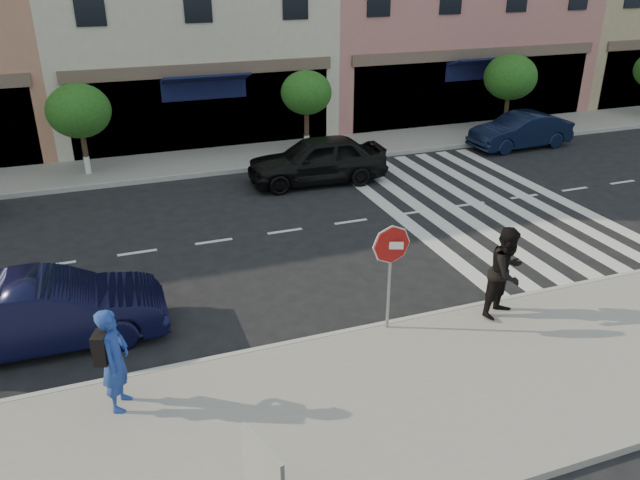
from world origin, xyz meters
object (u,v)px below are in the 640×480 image
Objects in this scene: photographer at (115,359)px; walker at (507,272)px; stop_sign at (391,254)px; car_near_mid at (49,311)px; car_far_mid at (317,160)px; car_far_right at (521,131)px.

photographer is 7.72m from walker.
stop_sign is 6.72m from car_near_mid.
car_near_mid is (-1.12, 2.60, -0.34)m from photographer.
photographer is 0.94× the size of walker.
stop_sign is 2.60m from walker.
photographer is at bearing -156.07° from car_near_mid.
car_far_mid is at bearing -47.55° from car_near_mid.
walker is 0.47× the size of car_far_right.
walker is 9.14m from car_near_mid.
car_near_mid is at bearing 142.06° from walker.
walker is at bearing -68.07° from photographer.
photographer is 0.44× the size of car_far_right.
stop_sign is 0.48× the size of car_far_mid.
car_far_right is (8.36, 10.76, -0.44)m from walker.
stop_sign is 0.51× the size of car_near_mid.
photographer is at bearing 158.91° from walker.
stop_sign is 1.15× the size of walker.
photographer reaches higher than car_far_mid.
walker is at bearing -40.74° from car_far_right.
car_far_right is (16.08, 11.07, -0.38)m from photographer.
photographer is at bearing -58.35° from car_far_right.
stop_sign is at bearing 149.08° from walker.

